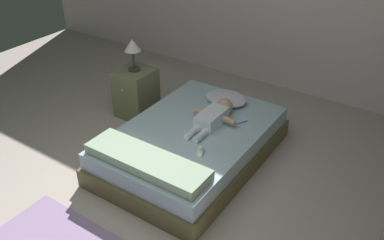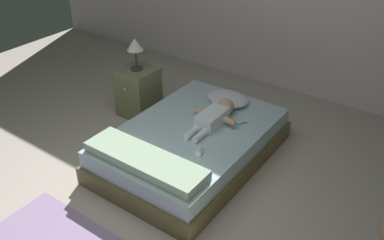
% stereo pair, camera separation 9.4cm
% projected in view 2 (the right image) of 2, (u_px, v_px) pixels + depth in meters
% --- Properties ---
extents(ground_plane, '(8.00, 8.00, 0.00)m').
position_uv_depth(ground_plane, '(123.00, 219.00, 3.38)').
color(ground_plane, '#B2A59A').
extents(bed, '(1.24, 1.83, 0.35)m').
position_uv_depth(bed, '(192.00, 144.00, 3.99)').
color(bed, brown).
rests_on(bed, ground_plane).
extents(pillow, '(0.45, 0.34, 0.10)m').
position_uv_depth(pillow, '(227.00, 99.00, 4.31)').
color(pillow, silver).
rests_on(pillow, bed).
extents(baby, '(0.47, 0.69, 0.17)m').
position_uv_depth(baby, '(215.00, 116.00, 3.97)').
color(baby, white).
rests_on(baby, bed).
extents(toothbrush, '(0.09, 0.15, 0.02)m').
position_uv_depth(toothbrush, '(241.00, 123.00, 3.97)').
color(toothbrush, '#2C88EE').
rests_on(toothbrush, bed).
extents(nightstand, '(0.39, 0.42, 0.56)m').
position_uv_depth(nightstand, '(138.00, 92.00, 4.69)').
color(nightstand, '#6A6C4B').
rests_on(nightstand, ground_plane).
extents(lamp, '(0.18, 0.18, 0.36)m').
position_uv_depth(lamp, '(135.00, 47.00, 4.40)').
color(lamp, '#333338').
rests_on(lamp, nightstand).
extents(blanket, '(1.11, 0.32, 0.09)m').
position_uv_depth(blanket, '(145.00, 160.00, 3.41)').
color(blanket, '#98B496').
rests_on(blanket, bed).
extents(baby_bottle, '(0.08, 0.10, 0.07)m').
position_uv_depth(baby_bottle, '(199.00, 151.00, 3.55)').
color(baby_bottle, white).
rests_on(baby_bottle, bed).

